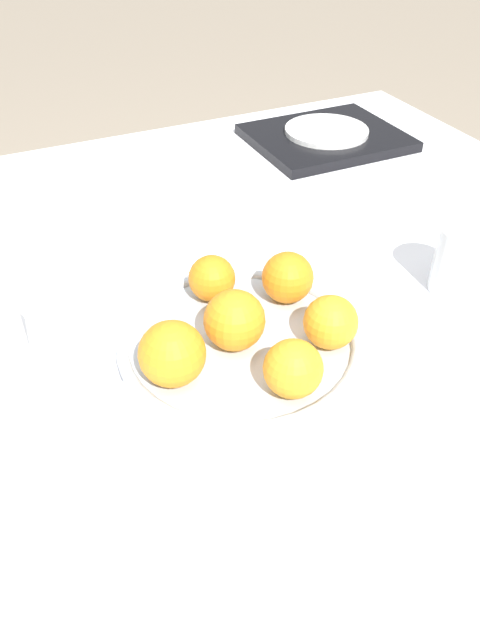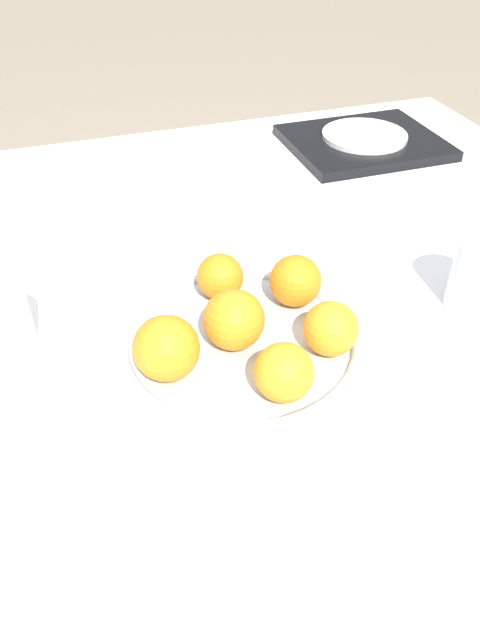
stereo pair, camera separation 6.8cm
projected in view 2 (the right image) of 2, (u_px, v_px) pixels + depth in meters
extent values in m
plane|color=gray|center=(224.00, 520.00, 1.44)|extent=(12.00, 12.00, 0.00)
cube|color=white|center=(221.00, 409.00, 1.21)|extent=(1.39, 0.98, 0.74)
cylinder|color=#B2BCC6|center=(240.00, 346.00, 0.78)|extent=(0.30, 0.30, 0.02)
torus|color=#B2BCC6|center=(240.00, 341.00, 0.77)|extent=(0.30, 0.30, 0.02)
sphere|color=orange|center=(220.00, 277.00, 0.83)|extent=(0.06, 0.06, 0.06)
sphere|color=orange|center=(284.00, 373.00, 0.68)|extent=(0.07, 0.07, 0.07)
sphere|color=orange|center=(234.00, 320.00, 0.74)|extent=(0.08, 0.08, 0.08)
sphere|color=orange|center=(166.00, 348.00, 0.70)|extent=(0.08, 0.08, 0.08)
sphere|color=orange|center=(331.00, 329.00, 0.74)|extent=(0.07, 0.07, 0.07)
sphere|color=orange|center=(295.00, 281.00, 0.81)|extent=(0.07, 0.07, 0.07)
cylinder|color=silver|center=(480.00, 275.00, 0.83)|extent=(0.08, 0.08, 0.10)
cube|color=black|center=(364.00, 143.00, 1.27)|extent=(0.30, 0.25, 0.02)
cylinder|color=silver|center=(365.00, 136.00, 1.26)|extent=(0.17, 0.17, 0.01)
cylinder|color=white|center=(91.00, 271.00, 0.86)|extent=(0.08, 0.08, 0.07)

